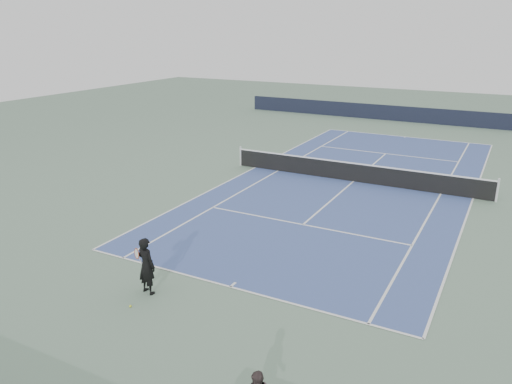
% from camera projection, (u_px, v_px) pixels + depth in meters
% --- Properties ---
extents(ground, '(80.00, 80.00, 0.00)m').
position_uv_depth(ground, '(353.00, 182.00, 24.58)').
color(ground, slate).
extents(court_surface, '(10.97, 23.77, 0.01)m').
position_uv_depth(court_surface, '(353.00, 181.00, 24.58)').
color(court_surface, '#3C518D').
rests_on(court_surface, ground).
extents(tennis_net, '(12.90, 0.10, 1.07)m').
position_uv_depth(tennis_net, '(354.00, 172.00, 24.42)').
color(tennis_net, silver).
rests_on(tennis_net, ground).
extents(windscreen_far, '(30.00, 0.25, 1.20)m').
position_uv_depth(windscreen_far, '(423.00, 115.00, 39.39)').
color(windscreen_far, black).
rests_on(windscreen_far, ground).
extents(tennis_player, '(0.81, 0.57, 1.70)m').
position_uv_depth(tennis_player, '(146.00, 266.00, 14.08)').
color(tennis_player, black).
rests_on(tennis_player, ground).
extents(tennis_ball, '(0.07, 0.07, 0.07)m').
position_uv_depth(tennis_ball, '(130.00, 306.00, 13.56)').
color(tennis_ball, yellow).
rests_on(tennis_ball, ground).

